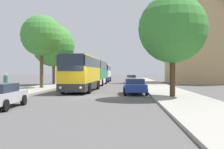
{
  "coord_description": "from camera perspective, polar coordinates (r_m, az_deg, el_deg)",
  "views": [
    {
      "loc": [
        3.07,
        -20.83,
        1.97
      ],
      "look_at": [
        1.16,
        13.02,
        1.64
      ],
      "focal_mm": 42.0,
      "sensor_mm": 36.0,
      "label": 1
    }
  ],
  "objects": [
    {
      "name": "bus_rear",
      "position": [
        52.8,
        -1.91,
        0.37
      ],
      "size": [
        2.87,
        11.07,
        3.36
      ],
      "rotation": [
        0.0,
        0.0,
        0.01
      ],
      "color": "#2D519E",
      "rests_on": "ground_plane"
    },
    {
      "name": "tree_left_far",
      "position": [
        41.13,
        -12.6,
        6.14
      ],
      "size": [
        6.4,
        6.4,
        9.05
      ],
      "color": "brown",
      "rests_on": "sidewalk_left"
    },
    {
      "name": "parked_car_right_near",
      "position": [
        23.34,
        4.96,
        -2.49
      ],
      "size": [
        2.1,
        4.66,
        1.38
      ],
      "rotation": [
        0.0,
        0.0,
        3.17
      ],
      "color": "#233D9E",
      "rests_on": "ground_plane"
    },
    {
      "name": "ground_plane",
      "position": [
        21.15,
        -5.15,
        -4.8
      ],
      "size": [
        300.0,
        300.0,
        0.0
      ],
      "primitive_type": "plane",
      "color": "#565454",
      "rests_on": "ground"
    },
    {
      "name": "sidewalk_left",
      "position": [
        23.22,
        -22.55,
        -4.18
      ],
      "size": [
        4.0,
        120.0,
        0.15
      ],
      "primitive_type": "cube",
      "color": "#A39E93",
      "rests_on": "ground_plane"
    },
    {
      "name": "sidewalk_right",
      "position": [
        21.29,
        13.9,
        -4.58
      ],
      "size": [
        4.0,
        120.0,
        0.15
      ],
      "primitive_type": "cube",
      "color": "#A39E93",
      "rests_on": "ground_plane"
    },
    {
      "name": "building_right_background",
      "position": [
        50.83,
        23.23,
        8.02
      ],
      "size": [
        19.15,
        12.08,
        17.22
      ],
      "color": "tan",
      "rests_on": "ground_plane"
    },
    {
      "name": "parked_car_right_far",
      "position": [
        49.62,
        4.23,
        -0.87
      ],
      "size": [
        2.0,
        4.67,
        1.39
      ],
      "rotation": [
        0.0,
        0.0,
        3.14
      ],
      "color": "silver",
      "rests_on": "ground_plane"
    },
    {
      "name": "bus_middle",
      "position": [
        39.85,
        -3.55,
        0.45
      ],
      "size": [
        2.83,
        11.18,
        3.57
      ],
      "rotation": [
        0.0,
        0.0,
        -0.0
      ],
      "color": "silver",
      "rests_on": "ground_plane"
    },
    {
      "name": "tree_left_near",
      "position": [
        31.77,
        -15.1,
        8.16
      ],
      "size": [
        4.77,
        4.77,
        8.45
      ],
      "color": "brown",
      "rests_on": "sidewalk_left"
    },
    {
      "name": "bus_front",
      "position": [
        26.96,
        -6.53,
        0.35
      ],
      "size": [
        2.89,
        10.27,
        3.53
      ],
      "rotation": [
        0.0,
        0.0,
        -0.02
      ],
      "color": "#2D2D2D",
      "rests_on": "ground_plane"
    },
    {
      "name": "tree_right_near",
      "position": [
        20.24,
        13.06,
        9.63
      ],
      "size": [
        5.09,
        5.09,
        7.58
      ],
      "color": "#47331E",
      "rests_on": "sidewalk_right"
    },
    {
      "name": "pedestrian_walking_back",
      "position": [
        24.86,
        -22.15,
        -1.72
      ],
      "size": [
        0.36,
        0.36,
        1.7
      ],
      "rotation": [
        0.0,
        0.0,
        5.29
      ],
      "color": "#23232D",
      "rests_on": "sidewalk_left"
    }
  ]
}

